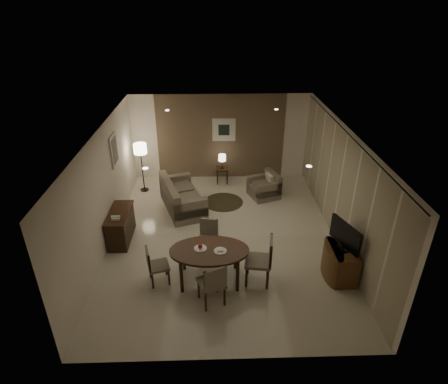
{
  "coord_description": "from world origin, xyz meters",
  "views": [
    {
      "loc": [
        -0.25,
        -7.64,
        5.3
      ],
      "look_at": [
        0.0,
        0.2,
        1.15
      ],
      "focal_mm": 30.0,
      "sensor_mm": 36.0,
      "label": 1
    }
  ],
  "objects_px": {
    "tv_cabinet": "(341,262)",
    "chair_near": "(211,282)",
    "floor_lamp": "(142,168)",
    "side_table": "(222,175)",
    "chair_left": "(159,265)",
    "sofa": "(183,195)",
    "chair_right": "(258,260)",
    "dining_table": "(210,265)",
    "chair_far": "(207,241)",
    "console_desk": "(121,226)",
    "armchair": "(264,185)"
  },
  "relations": [
    {
      "from": "tv_cabinet",
      "to": "dining_table",
      "type": "xyz_separation_m",
      "value": [
        -2.75,
        -0.04,
        0.03
      ]
    },
    {
      "from": "tv_cabinet",
      "to": "chair_left",
      "type": "height_order",
      "value": "chair_left"
    },
    {
      "from": "floor_lamp",
      "to": "console_desk",
      "type": "bearing_deg",
      "value": -92.93
    },
    {
      "from": "armchair",
      "to": "side_table",
      "type": "xyz_separation_m",
      "value": [
        -1.2,
        0.96,
        -0.11
      ]
    },
    {
      "from": "sofa",
      "to": "chair_far",
      "type": "bearing_deg",
      "value": 178.6
    },
    {
      "from": "sofa",
      "to": "armchair",
      "type": "bearing_deg",
      "value": -93.39
    },
    {
      "from": "chair_left",
      "to": "armchair",
      "type": "relative_size",
      "value": 1.04
    },
    {
      "from": "tv_cabinet",
      "to": "chair_near",
      "type": "xyz_separation_m",
      "value": [
        -2.72,
        -0.68,
        0.13
      ]
    },
    {
      "from": "dining_table",
      "to": "sofa",
      "type": "relative_size",
      "value": 0.9
    },
    {
      "from": "chair_far",
      "to": "console_desk",
      "type": "bearing_deg",
      "value": 171.49
    },
    {
      "from": "tv_cabinet",
      "to": "floor_lamp",
      "type": "bearing_deg",
      "value": 139.37
    },
    {
      "from": "tv_cabinet",
      "to": "chair_right",
      "type": "relative_size",
      "value": 0.85
    },
    {
      "from": "tv_cabinet",
      "to": "dining_table",
      "type": "relative_size",
      "value": 0.56
    },
    {
      "from": "dining_table",
      "to": "sofa",
      "type": "height_order",
      "value": "sofa"
    },
    {
      "from": "tv_cabinet",
      "to": "side_table",
      "type": "bearing_deg",
      "value": 117.51
    },
    {
      "from": "chair_left",
      "to": "sofa",
      "type": "bearing_deg",
      "value": -21.78
    },
    {
      "from": "chair_far",
      "to": "floor_lamp",
      "type": "bearing_deg",
      "value": 132.12
    },
    {
      "from": "chair_near",
      "to": "chair_far",
      "type": "height_order",
      "value": "chair_near"
    },
    {
      "from": "chair_near",
      "to": "chair_far",
      "type": "relative_size",
      "value": 1.07
    },
    {
      "from": "console_desk",
      "to": "sofa",
      "type": "relative_size",
      "value": 0.67
    },
    {
      "from": "chair_far",
      "to": "dining_table",
      "type": "bearing_deg",
      "value": -73.79
    },
    {
      "from": "chair_far",
      "to": "floor_lamp",
      "type": "relative_size",
      "value": 0.6
    },
    {
      "from": "chair_near",
      "to": "armchair",
      "type": "xyz_separation_m",
      "value": [
        1.54,
        4.26,
        -0.12
      ]
    },
    {
      "from": "tv_cabinet",
      "to": "side_table",
      "type": "height_order",
      "value": "tv_cabinet"
    },
    {
      "from": "floor_lamp",
      "to": "chair_far",
      "type": "bearing_deg",
      "value": -59.87
    },
    {
      "from": "chair_far",
      "to": "side_table",
      "type": "bearing_deg",
      "value": 95.45
    },
    {
      "from": "console_desk",
      "to": "side_table",
      "type": "height_order",
      "value": "console_desk"
    },
    {
      "from": "chair_near",
      "to": "floor_lamp",
      "type": "distance_m",
      "value": 5.19
    },
    {
      "from": "floor_lamp",
      "to": "side_table",
      "type": "bearing_deg",
      "value": 11.0
    },
    {
      "from": "dining_table",
      "to": "armchair",
      "type": "xyz_separation_m",
      "value": [
        1.58,
        3.62,
        -0.02
      ]
    },
    {
      "from": "chair_far",
      "to": "floor_lamp",
      "type": "distance_m",
      "value": 3.9
    },
    {
      "from": "sofa",
      "to": "floor_lamp",
      "type": "bearing_deg",
      "value": 28.93
    },
    {
      "from": "console_desk",
      "to": "armchair",
      "type": "height_order",
      "value": "console_desk"
    },
    {
      "from": "chair_left",
      "to": "chair_right",
      "type": "xyz_separation_m",
      "value": [
        2.02,
        -0.04,
        0.11
      ]
    },
    {
      "from": "armchair",
      "to": "floor_lamp",
      "type": "relative_size",
      "value": 0.54
    },
    {
      "from": "floor_lamp",
      "to": "chair_near",
      "type": "bearing_deg",
      "value": -66.78
    },
    {
      "from": "chair_near",
      "to": "floor_lamp",
      "type": "height_order",
      "value": "floor_lamp"
    },
    {
      "from": "chair_right",
      "to": "chair_left",
      "type": "bearing_deg",
      "value": -82.29
    },
    {
      "from": "side_table",
      "to": "dining_table",
      "type": "bearing_deg",
      "value": -94.78
    },
    {
      "from": "dining_table",
      "to": "side_table",
      "type": "bearing_deg",
      "value": 85.22
    },
    {
      "from": "armchair",
      "to": "chair_right",
      "type": "bearing_deg",
      "value": -29.4
    },
    {
      "from": "console_desk",
      "to": "chair_right",
      "type": "xyz_separation_m",
      "value": [
        3.12,
        -1.61,
        0.15
      ]
    },
    {
      "from": "chair_right",
      "to": "side_table",
      "type": "height_order",
      "value": "chair_right"
    },
    {
      "from": "tv_cabinet",
      "to": "chair_right",
      "type": "distance_m",
      "value": 1.78
    },
    {
      "from": "side_table",
      "to": "floor_lamp",
      "type": "xyz_separation_m",
      "value": [
        -2.39,
        -0.46,
        0.5
      ]
    },
    {
      "from": "dining_table",
      "to": "sofa",
      "type": "distance_m",
      "value": 3.07
    },
    {
      "from": "tv_cabinet",
      "to": "chair_far",
      "type": "distance_m",
      "value": 2.9
    },
    {
      "from": "chair_right",
      "to": "floor_lamp",
      "type": "distance_m",
      "value": 5.16
    },
    {
      "from": "dining_table",
      "to": "chair_left",
      "type": "distance_m",
      "value": 1.04
    },
    {
      "from": "sofa",
      "to": "dining_table",
      "type": "bearing_deg",
      "value": 175.36
    }
  ]
}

